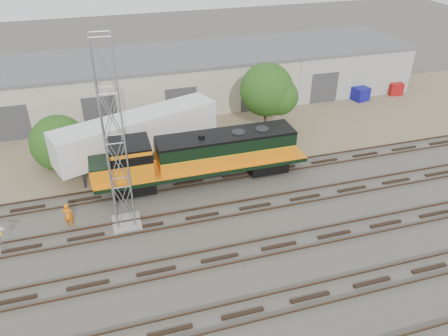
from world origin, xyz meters
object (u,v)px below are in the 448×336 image
object	(u,v)px
locomotive	(198,157)
semi_trailer	(142,132)
signal_tower	(115,143)
worker	(68,215)

from	to	relation	value
locomotive	semi_trailer	xyz separation A→B (m)	(-3.73, 4.68, 0.39)
signal_tower	worker	size ratio (longest dim) A/B	7.07
locomotive	signal_tower	distance (m)	8.22
locomotive	worker	size ratio (longest dim) A/B	9.10
signal_tower	semi_trailer	world-z (taller)	signal_tower
locomotive	signal_tower	size ratio (longest dim) A/B	1.29
worker	signal_tower	bearing A→B (deg)	175.10
locomotive	worker	distance (m)	10.38
semi_trailer	worker	bearing A→B (deg)	-148.80
locomotive	semi_trailer	world-z (taller)	locomotive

